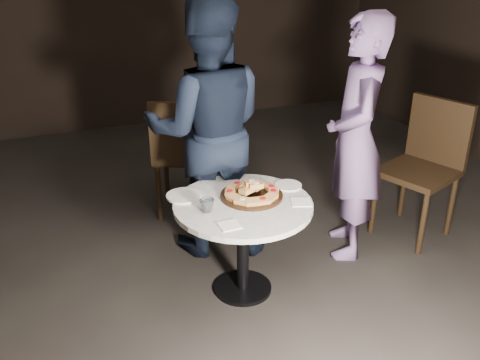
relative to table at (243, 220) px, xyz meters
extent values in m
plane|color=black|center=(0.05, 0.06, -0.52)|extent=(7.00, 7.00, 0.00)
cylinder|color=black|center=(0.00, 0.00, -0.51)|extent=(0.38, 0.38, 0.03)
cylinder|color=black|center=(0.00, 0.00, -0.20)|extent=(0.08, 0.08, 0.59)
cylinder|color=silver|center=(0.00, 0.00, 0.10)|extent=(0.86, 0.86, 0.03)
cylinder|color=black|center=(0.08, 0.06, 0.13)|extent=(0.43, 0.43, 0.02)
cube|color=tan|center=(0.21, 0.06, 0.15)|extent=(0.07, 0.09, 0.04)
cylinder|color=red|center=(0.21, 0.06, 0.17)|extent=(0.04, 0.04, 0.01)
cube|color=tan|center=(0.20, 0.12, 0.15)|extent=(0.10, 0.10, 0.04)
cube|color=tan|center=(0.15, 0.17, 0.15)|extent=(0.10, 0.10, 0.04)
cylinder|color=beige|center=(0.15, 0.17, 0.17)|extent=(0.05, 0.05, 0.01)
cube|color=tan|center=(0.09, 0.19, 0.15)|extent=(0.10, 0.08, 0.04)
cube|color=tan|center=(0.03, 0.18, 0.15)|extent=(0.10, 0.08, 0.04)
cylinder|color=red|center=(0.03, 0.18, 0.17)|extent=(0.05, 0.05, 0.01)
cube|color=tan|center=(-0.02, 0.14, 0.15)|extent=(0.10, 0.10, 0.04)
cube|color=tan|center=(-0.05, 0.09, 0.15)|extent=(0.09, 0.10, 0.04)
cylinder|color=red|center=(-0.05, 0.09, 0.17)|extent=(0.05, 0.05, 0.01)
cube|color=tan|center=(-0.05, 0.02, 0.15)|extent=(0.09, 0.10, 0.04)
cube|color=tan|center=(-0.02, -0.03, 0.15)|extent=(0.10, 0.10, 0.04)
cylinder|color=beige|center=(-0.02, -0.03, 0.17)|extent=(0.05, 0.05, 0.01)
cube|color=tan|center=(0.03, -0.07, 0.15)|extent=(0.09, 0.08, 0.04)
cube|color=tan|center=(0.10, -0.08, 0.15)|extent=(0.09, 0.07, 0.04)
cylinder|color=red|center=(0.10, -0.08, 0.17)|extent=(0.04, 0.04, 0.01)
cube|color=tan|center=(0.16, -0.05, 0.15)|extent=(0.10, 0.10, 0.04)
cube|color=tan|center=(0.20, -0.01, 0.15)|extent=(0.09, 0.10, 0.04)
cylinder|color=red|center=(0.20, -0.01, 0.17)|extent=(0.05, 0.05, 0.01)
cube|color=tan|center=(0.12, 0.07, 0.18)|extent=(0.10, 0.09, 0.03)
cylinder|color=#2D6B1E|center=(0.12, 0.07, 0.19)|extent=(0.05, 0.05, 0.01)
cube|color=tan|center=(0.06, 0.09, 0.18)|extent=(0.10, 0.10, 0.03)
cylinder|color=beige|center=(0.06, 0.09, 0.19)|extent=(0.05, 0.05, 0.01)
cube|color=tan|center=(0.04, 0.04, 0.18)|extent=(0.10, 0.09, 0.04)
cylinder|color=orange|center=(0.04, 0.04, 0.19)|extent=(0.05, 0.05, 0.01)
cube|color=tan|center=(0.08, 0.07, 0.20)|extent=(0.09, 0.07, 0.03)
cylinder|color=beige|center=(0.08, 0.07, 0.22)|extent=(0.04, 0.04, 0.01)
cube|color=tan|center=(0.10, 0.03, 0.20)|extent=(0.09, 0.08, 0.03)
cylinder|color=beige|center=(0.10, 0.03, 0.22)|extent=(0.04, 0.04, 0.01)
cylinder|color=white|center=(-0.31, 0.21, 0.13)|extent=(0.23, 0.23, 0.01)
cylinder|color=white|center=(0.36, 0.11, 0.12)|extent=(0.23, 0.23, 0.01)
imported|color=silver|center=(-0.24, -0.03, 0.16)|extent=(0.10, 0.10, 0.08)
cube|color=white|center=(-0.18, -0.23, 0.12)|extent=(0.12, 0.12, 0.01)
cube|color=white|center=(0.33, -0.13, 0.12)|extent=(0.15, 0.15, 0.01)
cube|color=black|center=(-0.01, 1.22, -0.02)|extent=(0.61, 0.61, 0.04)
cube|color=black|center=(-0.11, 1.00, 0.23)|extent=(0.45, 0.22, 0.50)
cylinder|color=black|center=(0.25, 1.33, -0.27)|extent=(0.05, 0.05, 0.50)
cylinder|color=black|center=(-0.12, 1.48, -0.27)|extent=(0.05, 0.05, 0.50)
cylinder|color=black|center=(0.09, 0.96, -0.27)|extent=(0.05, 0.05, 0.50)
cylinder|color=black|center=(-0.28, 1.11, -0.27)|extent=(0.05, 0.05, 0.50)
cube|color=black|center=(1.46, 0.20, -0.01)|extent=(0.62, 0.62, 0.05)
cube|color=black|center=(1.69, 0.29, 0.25)|extent=(0.22, 0.46, 0.51)
cylinder|color=black|center=(1.20, 0.32, -0.26)|extent=(0.05, 0.05, 0.51)
cylinder|color=black|center=(1.35, -0.07, -0.26)|extent=(0.05, 0.05, 0.51)
cylinder|color=black|center=(1.58, 0.47, -0.26)|extent=(0.05, 0.05, 0.51)
cylinder|color=black|center=(1.73, 0.08, -0.26)|extent=(0.05, 0.05, 0.51)
imported|color=black|center=(-0.01, 0.62, 0.38)|extent=(1.03, 0.89, 1.80)
imported|color=slate|center=(0.90, 0.20, 0.33)|extent=(0.62, 0.73, 1.70)
camera|label=1|loc=(-1.06, -2.67, 1.61)|focal=40.00mm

